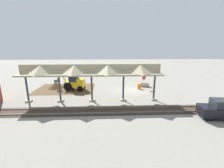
{
  "coord_description": "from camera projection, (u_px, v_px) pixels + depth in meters",
  "views": [
    {
      "loc": [
        4.36,
        23.48,
        7.08
      ],
      "look_at": [
        3.4,
        1.83,
        1.6
      ],
      "focal_mm": 24.0,
      "sensor_mm": 36.0,
      "label": 1
    }
  ],
  "objects": [
    {
      "name": "ground_plane",
      "position": [
        132.0,
        90.0,
        24.67
      ],
      "size": [
        120.0,
        120.0,
        0.0
      ],
      "primitive_type": "plane",
      "color": "gray"
    },
    {
      "name": "distant_parked_car",
      "position": [
        222.0,
        109.0,
        14.9
      ],
      "size": [
        4.41,
        2.34,
        1.98
      ],
      "color": "black",
      "rests_on": "ground"
    },
    {
      "name": "traffic_barrel",
      "position": [
        139.0,
        86.0,
        25.49
      ],
      "size": [
        0.56,
        0.56,
        0.9
      ],
      "primitive_type": "cylinder",
      "color": "orange",
      "rests_on": "ground"
    },
    {
      "name": "concrete_pipe",
      "position": [
        145.0,
        84.0,
        26.9
      ],
      "size": [
        1.73,
        1.26,
        0.82
      ],
      "color": "#9E9384",
      "rests_on": "ground"
    },
    {
      "name": "backhoe",
      "position": [
        74.0,
        82.0,
        24.7
      ],
      "size": [
        5.27,
        2.37,
        2.82
      ],
      "color": "yellow",
      "rests_on": "ground"
    },
    {
      "name": "stop_sign",
      "position": [
        144.0,
        79.0,
        25.44
      ],
      "size": [
        0.68,
        0.4,
        2.3
      ],
      "color": "gray",
      "rests_on": "ground"
    },
    {
      "name": "dirt_work_zone",
      "position": [
        65.0,
        89.0,
        25.6
      ],
      "size": [
        9.66,
        7.0,
        0.01
      ],
      "primitive_type": "cube",
      "color": "brown",
      "rests_on": "ground"
    },
    {
      "name": "rail_tracks",
      "position": [
        144.0,
        110.0,
        17.06
      ],
      "size": [
        60.0,
        2.58,
        0.15
      ],
      "color": "slate",
      "rests_on": "ground"
    },
    {
      "name": "dirt_mound",
      "position": [
        56.0,
        88.0,
        26.21
      ],
      "size": [
        5.93,
        5.93,
        2.08
      ],
      "primitive_type": "cone",
      "color": "brown",
      "rests_on": "ground"
    },
    {
      "name": "platform_canopy",
      "position": [
        91.0,
        70.0,
        18.94
      ],
      "size": [
        17.75,
        3.2,
        4.9
      ],
      "color": "#9E998E",
      "rests_on": "ground"
    }
  ]
}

